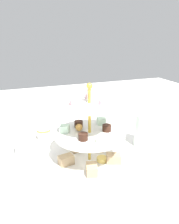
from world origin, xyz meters
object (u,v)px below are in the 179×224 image
at_px(tiered_serving_stand, 90,140).
at_px(butter_knife_left, 163,210).
at_px(butter_knife_right, 87,128).
at_px(water_glass_tall_right, 143,131).
at_px(teacup_with_saucer, 44,134).
at_px(water_glass_short_left, 24,145).

xyz_separation_m(tiered_serving_stand, butter_knife_left, (0.09, -0.28, -0.08)).
bearing_deg(butter_knife_left, butter_knife_right, 77.20).
bearing_deg(butter_knife_right, butter_knife_left, 116.11).
xyz_separation_m(butter_knife_left, butter_knife_right, (-0.00, 0.55, 0.00)).
height_order(water_glass_tall_right, butter_knife_left, water_glass_tall_right).
xyz_separation_m(water_glass_tall_right, butter_knife_right, (-0.15, 0.24, -0.06)).
relative_size(teacup_with_saucer, butter_knife_right, 0.53).
bearing_deg(butter_knife_right, tiered_serving_stand, 97.80).
height_order(water_glass_tall_right, water_glass_short_left, water_glass_tall_right).
relative_size(water_glass_tall_right, teacup_with_saucer, 1.44).
distance_m(tiered_serving_stand, butter_knife_left, 0.30).
bearing_deg(butter_knife_left, water_glass_short_left, 113.68).
relative_size(tiered_serving_stand, butter_knife_left, 1.70).
bearing_deg(butter_knife_left, teacup_with_saucer, 99.80).
relative_size(water_glass_tall_right, butter_knife_left, 0.76).
xyz_separation_m(water_glass_tall_right, teacup_with_saucer, (-0.36, 0.19, -0.04)).
height_order(tiered_serving_stand, butter_knife_right, tiered_serving_stand).
bearing_deg(teacup_with_saucer, water_glass_tall_right, -27.56).
bearing_deg(water_glass_short_left, butter_knife_left, -53.10).
bearing_deg(water_glass_tall_right, teacup_with_saucer, 152.44).
distance_m(water_glass_tall_right, butter_knife_right, 0.29).
height_order(tiered_serving_stand, water_glass_tall_right, tiered_serving_stand).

